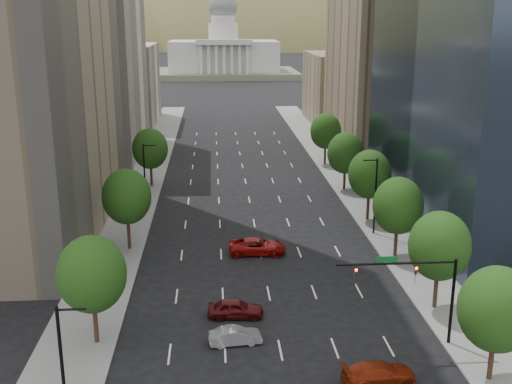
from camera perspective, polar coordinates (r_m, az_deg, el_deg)
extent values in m
cube|color=slate|center=(76.45, -11.87, -3.00)|extent=(6.00, 200.00, 0.15)
cube|color=slate|center=(78.34, 11.22, -2.50)|extent=(6.00, 200.00, 0.15)
cube|color=beige|center=(116.67, -14.28, 12.02)|extent=(14.00, 30.00, 35.00)
cube|color=beige|center=(149.86, -11.88, 9.64)|extent=(14.00, 26.00, 18.00)
cube|color=#8C7759|center=(115.96, 11.11, 10.94)|extent=(14.00, 30.00, 30.00)
cube|color=#8C7759|center=(148.62, 7.71, 9.40)|extent=(14.00, 26.00, 16.00)
cylinder|color=#382316|center=(46.92, 20.76, -13.88)|extent=(0.36, 0.36, 3.75)
ellipsoid|color=#11350E|center=(45.34, 21.20, -9.99)|extent=(5.20, 5.20, 5.98)
cylinder|color=#382316|center=(55.89, 16.16, -8.37)|extent=(0.36, 0.36, 4.00)
ellipsoid|color=#11350E|center=(54.50, 16.46, -4.76)|extent=(5.20, 5.20, 5.98)
cylinder|color=#382316|center=(66.44, 12.69, -4.24)|extent=(0.36, 0.36, 3.90)
ellipsoid|color=#11350E|center=(65.30, 12.89, -1.22)|extent=(5.20, 5.20, 5.98)
cylinder|color=#382316|center=(77.38, 10.22, -1.15)|extent=(0.36, 0.36, 4.10)
ellipsoid|color=#11350E|center=(76.36, 10.36, 1.62)|extent=(5.20, 5.20, 5.98)
cylinder|color=#382316|center=(90.54, 8.11, 1.34)|extent=(0.36, 0.36, 3.80)
ellipsoid|color=#11350E|center=(89.72, 8.20, 3.55)|extent=(5.20, 5.20, 5.98)
cylinder|color=#382316|center=(105.79, 6.34, 3.56)|extent=(0.36, 0.36, 4.00)
ellipsoid|color=#11350E|center=(105.06, 6.40, 5.57)|extent=(5.20, 5.20, 5.98)
cylinder|color=#382316|center=(49.94, -14.51, -11.26)|extent=(0.36, 0.36, 4.00)
ellipsoid|color=#11350E|center=(48.37, -14.81, -7.29)|extent=(5.20, 5.20, 5.98)
cylinder|color=#382316|center=(68.10, -11.58, -3.56)|extent=(0.36, 0.36, 4.15)
ellipsoid|color=#11350E|center=(66.93, -11.77, -0.41)|extent=(5.20, 5.20, 5.98)
cylinder|color=#382316|center=(92.90, -9.57, 1.70)|extent=(0.36, 0.36, 3.95)
ellipsoid|color=#11350E|center=(92.08, -9.68, 3.94)|extent=(5.20, 5.20, 5.98)
cylinder|color=black|center=(71.93, 10.88, -0.45)|extent=(0.20, 0.20, 9.00)
cylinder|color=black|center=(70.66, 10.43, 2.88)|extent=(1.60, 0.14, 0.14)
cylinder|color=black|center=(38.40, -17.24, -16.04)|extent=(0.20, 0.20, 9.00)
cylinder|color=black|center=(36.18, -16.55, -10.28)|extent=(1.60, 0.14, 0.14)
cylinder|color=black|center=(79.70, -10.15, 1.19)|extent=(0.20, 0.20, 9.00)
cylinder|color=black|center=(78.66, -9.72, 4.23)|extent=(1.60, 0.14, 0.14)
cylinder|color=black|center=(49.87, 17.53, -9.64)|extent=(0.24, 0.24, 7.00)
cylinder|color=black|center=(47.12, 12.73, -6.41)|extent=(9.00, 0.18, 0.18)
imported|color=black|center=(47.77, 14.42, -6.92)|extent=(0.18, 0.22, 1.10)
imported|color=black|center=(46.58, 9.12, -7.21)|extent=(0.18, 0.22, 1.10)
sphere|color=#FF0C07|center=(47.54, 14.51, -6.78)|extent=(0.20, 0.20, 0.20)
sphere|color=#FF0C07|center=(46.34, 9.18, -7.07)|extent=(0.20, 0.20, 0.20)
cube|color=#0C591E|center=(46.80, 11.93, -6.05)|extent=(1.60, 0.06, 0.45)
cube|color=#596647|center=(262.75, -2.97, 10.79)|extent=(60.00, 40.00, 2.50)
cube|color=silver|center=(262.21, -2.99, 12.36)|extent=(44.00, 26.00, 12.00)
cube|color=silver|center=(247.93, -2.95, 13.55)|extent=(22.00, 4.00, 2.00)
cylinder|color=silver|center=(261.81, -3.02, 14.44)|extent=(12.00, 12.00, 7.00)
cylinder|color=silver|center=(261.74, -3.03, 15.53)|extent=(9.60, 9.60, 3.00)
sphere|color=slate|center=(261.76, -3.05, 16.65)|extent=(11.60, 11.60, 11.60)
ellipsoid|color=brown|center=(590.30, -17.43, 9.54)|extent=(380.00, 342.00, 190.00)
ellipsoid|color=brown|center=(616.90, 0.23, 9.67)|extent=(440.00, 396.00, 240.00)
ellipsoid|color=brown|center=(688.72, 14.47, 10.41)|extent=(360.00, 324.00, 200.00)
imported|color=maroon|center=(45.15, 11.19, -15.98)|extent=(5.36, 2.71, 1.49)
imported|color=#460B0D|center=(52.83, -1.89, -10.62)|extent=(4.75, 2.11, 1.59)
imported|color=#9F9FA4|center=(49.00, -1.92, -13.04)|extent=(4.19, 1.89, 1.33)
imported|color=maroon|center=(66.04, 0.13, -4.99)|extent=(6.13, 3.05, 1.67)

